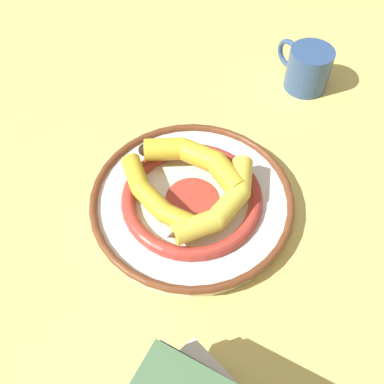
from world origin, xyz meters
name	(u,v)px	position (x,y,z in m)	size (l,w,h in m)	color
ground_plane	(172,197)	(0.00, 0.00, 0.00)	(2.80, 2.80, 0.00)	#E5CC6B
decorative_bowl	(192,201)	(0.02, -0.03, 0.02)	(0.32, 0.32, 0.04)	white
banana_a	(154,196)	(-0.03, -0.02, 0.05)	(0.08, 0.18, 0.03)	gold
banana_b	(222,205)	(0.05, -0.08, 0.05)	(0.17, 0.11, 0.03)	yellow
banana_c	(198,161)	(0.05, 0.01, 0.05)	(0.13, 0.16, 0.04)	yellow
coffee_mug	(308,68)	(0.34, 0.16, 0.04)	(0.08, 0.13, 0.08)	#335184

